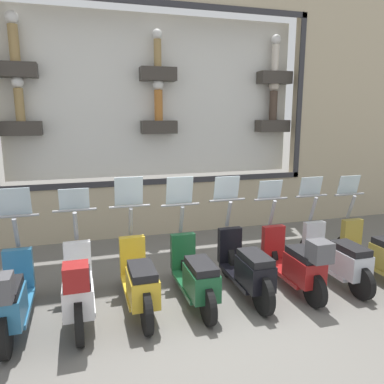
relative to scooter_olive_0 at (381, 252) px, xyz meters
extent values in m
plane|color=#66635E|center=(-0.13, 2.87, -0.45)|extent=(120.00, 120.00, 0.00)
cube|color=tan|center=(3.47, 2.87, 0.12)|extent=(0.40, 6.66, 1.14)
cube|color=#2D2D33|center=(3.26, 2.87, 4.33)|extent=(0.04, 6.66, 0.12)
cube|color=#2D2D33|center=(3.26, 2.87, 0.75)|extent=(0.04, 6.66, 0.12)
cube|color=#2D2D33|center=(3.26, -0.40, 2.54)|extent=(0.04, 0.12, 3.71)
cube|color=silver|center=(3.82, 2.87, 2.54)|extent=(0.04, 6.42, 3.47)
cube|color=#38332D|center=(3.60, 0.09, 3.01)|extent=(0.36, 0.76, 0.28)
cylinder|color=silver|center=(3.60, 0.09, 3.45)|extent=(0.17, 0.17, 0.60)
sphere|color=white|center=(3.60, 0.09, 3.86)|extent=(0.22, 0.22, 0.22)
cube|color=#38332D|center=(3.60, 2.87, 3.01)|extent=(0.36, 0.76, 0.28)
cylinder|color=#9E7F4C|center=(3.60, 2.87, 3.44)|extent=(0.16, 0.16, 0.56)
sphere|color=white|center=(3.60, 2.87, 3.82)|extent=(0.20, 0.20, 0.20)
cube|color=#38332D|center=(3.60, 5.65, 3.01)|extent=(0.36, 0.76, 0.28)
cylinder|color=#9E7F4C|center=(3.60, 5.65, 3.49)|extent=(0.19, 0.19, 0.68)
sphere|color=white|center=(3.60, 5.65, 3.96)|extent=(0.25, 0.25, 0.25)
cube|color=#38332D|center=(3.60, 0.09, 1.90)|extent=(0.36, 0.76, 0.28)
cylinder|color=#47382D|center=(3.60, 0.09, 2.38)|extent=(0.19, 0.19, 0.68)
sphere|color=beige|center=(3.60, 0.09, 2.84)|extent=(0.25, 0.25, 0.25)
cube|color=#38332D|center=(3.60, 2.87, 1.90)|extent=(0.36, 0.76, 0.28)
cylinder|color=#B26B2D|center=(3.60, 2.87, 2.36)|extent=(0.18, 0.18, 0.65)
sphere|color=white|center=(3.60, 2.87, 2.80)|extent=(0.23, 0.23, 0.23)
cube|color=#38332D|center=(3.60, 5.65, 1.90)|extent=(0.36, 0.76, 0.28)
cylinder|color=#9E7F4C|center=(3.60, 5.65, 2.36)|extent=(0.18, 0.18, 0.63)
sphere|color=white|center=(3.60, 5.65, 2.79)|extent=(0.23, 0.23, 0.23)
cylinder|color=black|center=(0.84, 0.00, -0.23)|extent=(0.44, 0.09, 0.44)
cube|color=olive|center=(0.17, 0.00, -0.24)|extent=(1.02, 0.38, 0.06)
cube|color=olive|center=(0.71, 0.00, 0.07)|extent=(0.12, 0.37, 0.56)
cylinder|color=gray|center=(0.78, 0.00, 0.56)|extent=(0.20, 0.06, 0.45)
cylinder|color=gray|center=(0.85, 0.00, 0.77)|extent=(0.04, 0.61, 0.04)
cube|color=silver|center=(0.89, 0.00, 0.94)|extent=(0.09, 0.42, 0.33)
cylinder|color=black|center=(0.82, 0.78, -0.21)|extent=(0.48, 0.09, 0.48)
cylinder|color=black|center=(-0.49, 0.78, -0.21)|extent=(0.48, 0.09, 0.48)
cube|color=#B7BCC6|center=(0.17, 0.78, -0.22)|extent=(1.02, 0.38, 0.06)
cube|color=#B7BCC6|center=(-0.21, 0.78, -0.01)|extent=(0.61, 0.35, 0.36)
cube|color=black|center=(-0.21, 0.78, 0.22)|extent=(0.58, 0.31, 0.10)
cube|color=#B7BCC6|center=(0.71, 0.78, 0.09)|extent=(0.12, 0.37, 0.56)
cylinder|color=gray|center=(0.78, 0.78, 0.58)|extent=(0.20, 0.06, 0.45)
cylinder|color=gray|center=(0.85, 0.78, 0.79)|extent=(0.04, 0.61, 0.04)
cube|color=silver|center=(0.89, 0.78, 0.96)|extent=(0.08, 0.42, 0.33)
cylinder|color=black|center=(0.83, 1.56, -0.22)|extent=(0.48, 0.09, 0.48)
cylinder|color=black|center=(-0.49, 1.56, -0.22)|extent=(0.48, 0.09, 0.48)
cube|color=maroon|center=(0.17, 1.56, -0.23)|extent=(1.02, 0.39, 0.06)
cube|color=maroon|center=(-0.21, 1.56, -0.02)|extent=(0.61, 0.35, 0.36)
cube|color=black|center=(-0.21, 1.56, 0.21)|extent=(0.58, 0.31, 0.10)
cube|color=maroon|center=(0.71, 1.56, 0.08)|extent=(0.12, 0.37, 0.56)
cylinder|color=gray|center=(0.78, 1.56, 0.58)|extent=(0.20, 0.06, 0.45)
cylinder|color=gray|center=(0.85, 1.56, 0.79)|extent=(0.04, 0.60, 0.04)
cube|color=silver|center=(0.89, 1.56, 0.95)|extent=(0.08, 0.42, 0.31)
cube|color=#4C4C51|center=(-0.54, 1.56, 0.37)|extent=(0.28, 0.28, 0.28)
cylinder|color=black|center=(0.80, 2.34, -0.18)|extent=(0.55, 0.09, 0.55)
cylinder|color=black|center=(-0.46, 2.34, -0.18)|extent=(0.55, 0.09, 0.55)
cube|color=black|center=(0.17, 2.34, -0.19)|extent=(1.02, 0.39, 0.06)
cube|color=black|center=(-0.21, 2.34, 0.02)|extent=(0.61, 0.35, 0.36)
cube|color=black|center=(-0.21, 2.34, 0.25)|extent=(0.58, 0.31, 0.10)
cube|color=black|center=(0.71, 2.34, 0.12)|extent=(0.12, 0.37, 0.56)
cylinder|color=gray|center=(0.78, 2.34, 0.61)|extent=(0.20, 0.06, 0.45)
cylinder|color=gray|center=(0.85, 2.34, 0.82)|extent=(0.04, 0.60, 0.04)
cube|color=silver|center=(0.89, 2.34, 1.02)|extent=(0.10, 0.42, 0.38)
cylinder|color=black|center=(0.82, 3.12, -0.21)|extent=(0.50, 0.09, 0.50)
cylinder|color=black|center=(-0.48, 3.12, -0.21)|extent=(0.50, 0.09, 0.50)
cube|color=#19512D|center=(0.17, 3.12, -0.22)|extent=(1.02, 0.39, 0.06)
cube|color=#19512D|center=(-0.21, 3.12, -0.01)|extent=(0.61, 0.35, 0.36)
cube|color=black|center=(-0.21, 3.12, 0.22)|extent=(0.58, 0.31, 0.10)
cube|color=#19512D|center=(0.71, 3.12, 0.09)|extent=(0.12, 0.37, 0.56)
cylinder|color=gray|center=(0.78, 3.12, 0.59)|extent=(0.20, 0.06, 0.45)
cylinder|color=gray|center=(0.85, 3.12, 0.80)|extent=(0.04, 0.60, 0.04)
cube|color=silver|center=(0.89, 3.12, 1.02)|extent=(0.11, 0.42, 0.44)
cylinder|color=black|center=(0.79, 3.90, -0.18)|extent=(0.56, 0.09, 0.56)
cylinder|color=black|center=(-0.46, 3.90, -0.18)|extent=(0.56, 0.09, 0.56)
cube|color=gold|center=(0.17, 3.90, -0.19)|extent=(1.02, 0.38, 0.06)
cube|color=gold|center=(-0.21, 3.90, 0.02)|extent=(0.61, 0.35, 0.36)
cube|color=black|center=(-0.21, 3.90, 0.25)|extent=(0.58, 0.31, 0.10)
cube|color=gold|center=(0.71, 3.90, 0.12)|extent=(0.12, 0.37, 0.56)
cylinder|color=gray|center=(0.78, 3.90, 0.61)|extent=(0.20, 0.06, 0.45)
cylinder|color=gray|center=(0.85, 3.90, 0.83)|extent=(0.04, 0.60, 0.04)
cube|color=silver|center=(0.89, 3.90, 1.05)|extent=(0.11, 0.42, 0.44)
cylinder|color=black|center=(0.80, 4.68, -0.18)|extent=(0.56, 0.09, 0.56)
cylinder|color=black|center=(-0.46, 4.68, -0.18)|extent=(0.56, 0.09, 0.56)
cube|color=silver|center=(0.17, 4.68, -0.19)|extent=(1.02, 0.38, 0.06)
cube|color=silver|center=(-0.21, 4.68, 0.02)|extent=(0.61, 0.35, 0.36)
cube|color=black|center=(-0.21, 4.68, 0.25)|extent=(0.58, 0.31, 0.10)
cube|color=silver|center=(0.71, 4.68, 0.12)|extent=(0.12, 0.37, 0.56)
cylinder|color=gray|center=(0.78, 4.68, 0.61)|extent=(0.20, 0.06, 0.45)
cylinder|color=gray|center=(0.85, 4.68, 0.83)|extent=(0.04, 0.61, 0.04)
cube|color=silver|center=(0.89, 4.68, 0.98)|extent=(0.08, 0.42, 0.31)
cube|color=maroon|center=(-0.52, 4.68, 0.41)|extent=(0.28, 0.28, 0.28)
cylinder|color=black|center=(0.82, 5.46, -0.21)|extent=(0.50, 0.09, 0.50)
cylinder|color=black|center=(-0.48, 5.46, -0.21)|extent=(0.50, 0.09, 0.50)
cube|color=teal|center=(0.17, 5.46, -0.22)|extent=(1.02, 0.38, 0.06)
cube|color=teal|center=(-0.21, 5.46, -0.01)|extent=(0.61, 0.35, 0.36)
cube|color=black|center=(-0.21, 5.46, 0.22)|extent=(0.58, 0.31, 0.10)
cube|color=teal|center=(0.71, 5.46, 0.09)|extent=(0.12, 0.37, 0.56)
cylinder|color=gray|center=(0.78, 5.46, 0.59)|extent=(0.20, 0.06, 0.45)
cylinder|color=gray|center=(0.85, 5.46, 0.80)|extent=(0.04, 0.61, 0.04)
cube|color=silver|center=(0.89, 5.46, 1.00)|extent=(0.10, 0.42, 0.39)
camera|label=1|loc=(-4.59, 4.55, 2.16)|focal=35.00mm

